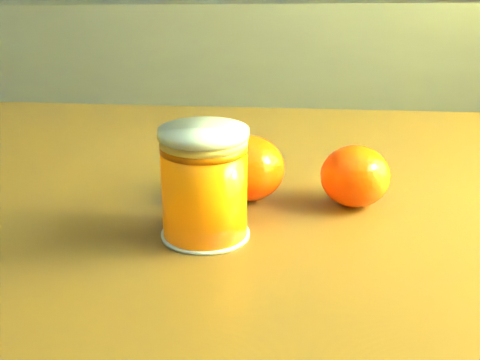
{
  "coord_description": "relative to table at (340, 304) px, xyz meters",
  "views": [
    {
      "loc": [
        0.64,
        -0.45,
        1.08
      ],
      "look_at": [
        0.67,
        0.1,
        0.86
      ],
      "focal_mm": 50.0,
      "sensor_mm": 36.0,
      "label": 1
    }
  ],
  "objects": [
    {
      "name": "orange_front",
      "position": [
        -0.09,
        0.04,
        0.14
      ],
      "size": [
        0.09,
        0.09,
        0.06
      ],
      "primitive_type": "ellipsoid",
      "rotation": [
        0.0,
        0.0,
        -0.3
      ],
      "color": "#FF4305",
      "rests_on": "table"
    },
    {
      "name": "orange_back",
      "position": [
        0.01,
        0.02,
        0.13
      ],
      "size": [
        0.09,
        0.09,
        0.06
      ],
      "primitive_type": "ellipsoid",
      "rotation": [
        0.0,
        0.0,
        0.4
      ],
      "color": "#FF4305",
      "rests_on": "table"
    },
    {
      "name": "table",
      "position": [
        0.0,
        0.0,
        0.0
      ],
      "size": [
        1.18,
        0.9,
        0.82
      ],
      "rotation": [
        0.0,
        0.0,
        -0.13
      ],
      "color": "brown",
      "rests_on": "ground"
    },
    {
      "name": "juice_glass",
      "position": [
        -0.14,
        -0.05,
        0.15
      ],
      "size": [
        0.08,
        0.08,
        0.1
      ],
      "rotation": [
        0.0,
        0.0,
        0.08
      ],
      "color": "orange",
      "rests_on": "table"
    }
  ]
}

